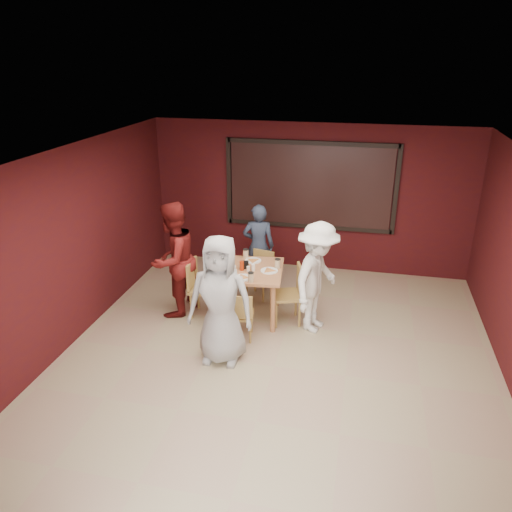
% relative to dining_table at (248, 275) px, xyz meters
% --- Properties ---
extents(floor, '(7.00, 7.00, 0.00)m').
position_rel_dining_table_xyz_m(floor, '(0.66, -1.27, -0.73)').
color(floor, tan).
rests_on(floor, ground).
extents(window_blinds, '(3.00, 0.02, 1.50)m').
position_rel_dining_table_xyz_m(window_blinds, '(0.66, 2.18, 0.92)').
color(window_blinds, black).
extents(dining_table, '(1.17, 1.17, 0.99)m').
position_rel_dining_table_xyz_m(dining_table, '(0.00, 0.00, 0.00)').
color(dining_table, tan).
rests_on(dining_table, floor).
extents(chair_front, '(0.43, 0.43, 0.77)m').
position_rel_dining_table_xyz_m(chair_front, '(0.05, -0.71, -0.29)').
color(chair_front, '#B38E45').
rests_on(chair_front, floor).
extents(chair_back, '(0.48, 0.48, 0.81)m').
position_rel_dining_table_xyz_m(chair_back, '(0.04, 0.79, -0.27)').
color(chair_back, '#B38E45').
rests_on(chair_back, floor).
extents(chair_left, '(0.46, 0.46, 0.93)m').
position_rel_dining_table_xyz_m(chair_left, '(-0.77, -0.09, -0.20)').
color(chair_left, '#B38E45').
rests_on(chair_left, floor).
extents(chair_right, '(0.57, 0.57, 0.94)m').
position_rel_dining_table_xyz_m(chair_right, '(0.69, -0.00, -0.20)').
color(chair_right, '#B38E45').
rests_on(chair_right, floor).
extents(diner_front, '(0.90, 0.60, 1.82)m').
position_rel_dining_table_xyz_m(diner_front, '(-0.08, -1.23, 0.18)').
color(diner_front, '#AFAFAF').
rests_on(diner_front, floor).
extents(diner_back, '(0.61, 0.45, 1.54)m').
position_rel_dining_table_xyz_m(diner_back, '(-0.09, 1.16, 0.04)').
color(diner_back, '#2F3B54').
rests_on(diner_back, floor).
extents(diner_left, '(0.95, 1.08, 1.86)m').
position_rel_dining_table_xyz_m(diner_left, '(-1.19, -0.11, 0.20)').
color(diner_left, maroon).
rests_on(diner_left, floor).
extents(diner_right, '(0.96, 1.26, 1.72)m').
position_rel_dining_table_xyz_m(diner_right, '(1.09, -0.13, 0.13)').
color(diner_right, white).
rests_on(diner_right, floor).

